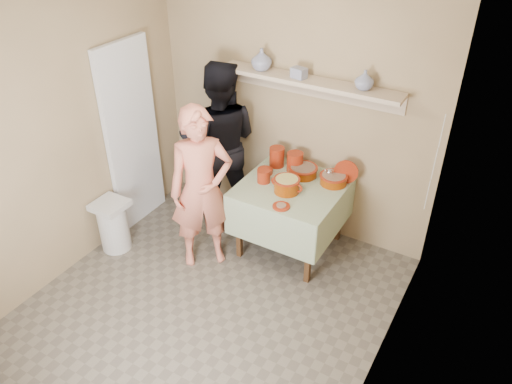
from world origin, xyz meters
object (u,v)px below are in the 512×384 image
Objects in this scene: cazuela_rice at (287,184)px; trash_bin at (114,225)px; serving_table at (292,196)px; person_cook at (201,190)px; person_helper at (220,143)px.

trash_bin is (-1.57, -0.79, -0.56)m from cazuela_rice.
serving_table is 1.85m from trash_bin.
person_cook is 0.80m from cazuela_rice.
person_cook is 5.01× the size of cazuela_rice.
person_helper is at bearing 67.68° from person_cook.
cazuela_rice reaches higher than trash_bin.
trash_bin is (-0.91, -0.33, -0.54)m from person_cook.
cazuela_rice is (0.95, -0.30, -0.05)m from person_helper.
person_cook is 1.11m from trash_bin.
person_cook is 2.95× the size of trash_bin.
trash_bin is at bearing 156.10° from person_cook.
person_cook is 1.70× the size of serving_table.
person_helper is at bearing 162.73° from cazuela_rice.
person_cook is 0.90m from serving_table.
serving_table is at bearing 90.02° from cazuela_rice.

